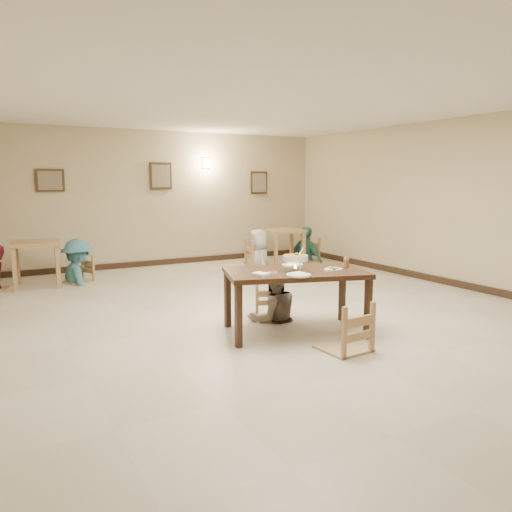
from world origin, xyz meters
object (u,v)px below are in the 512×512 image
chair_near (345,304)px  bg_diner_d (307,226)px  chair_far (271,288)px  bg_diner_b (77,239)px  curry_warmer (295,258)px  bg_table_left (36,249)px  main_diner (274,264)px  bg_chair_lr (78,257)px  drink_glass (346,263)px  bg_diner_c (259,229)px  bg_chair_rr (307,240)px  bg_chair_rl (259,242)px  bg_table_right (284,235)px  main_table (295,277)px

chair_near → bg_diner_d: size_ratio=0.65×
chair_far → bg_diner_b: 4.36m
curry_warmer → bg_table_left: 5.29m
main_diner → bg_chair_lr: 4.40m
drink_glass → bg_diner_c: bearing=73.9°
bg_diner_d → main_diner: bearing=126.2°
bg_table_left → bg_diner_d: 5.90m
bg_chair_rr → bg_diner_b: size_ratio=0.62×
curry_warmer → drink_glass: curry_warmer is taller
bg_chair_lr → bg_chair_rl: (3.90, 0.03, 0.07)m
bg_chair_lr → bg_diner_c: bearing=69.8°
main_diner → bg_diner_c: size_ratio=0.93×
chair_far → main_diner: bearing=-66.2°
bg_table_right → bg_diner_d: bearing=2.5°
chair_far → bg_chair_rr: 5.11m
main_diner → bg_diner_d: bearing=-122.1°
drink_glass → bg_table_left: size_ratio=0.15×
curry_warmer → bg_diner_d: (3.38, 4.66, -0.12)m
chair_near → drink_glass: (0.56, 0.68, 0.32)m
bg_chair_lr → bg_chair_rr: 5.19m
drink_glass → bg_table_left: (-3.23, 4.74, -0.18)m
main_diner → bg_diner_b: bg_diner_b is taller
main_diner → bg_diner_d: 5.15m
bg_chair_rr → main_diner: bearing=-50.2°
bg_table_left → curry_warmer: bearing=-61.6°
main_table → bg_chair_rr: bg_chair_rr is taller
bg_chair_rl → main_table: bearing=163.6°
main_diner → bg_diner_c: bearing=-109.0°
main_table → bg_chair_rr: 5.72m
chair_near → bg_chair_rl: size_ratio=0.98×
curry_warmer → bg_diner_c: bg_diner_c is taller
bg_chair_rr → bg_chair_rl: bearing=-101.2°
main_table → bg_chair_rl: bg_chair_rl is taller
main_diner → bg_chair_lr: main_diner is taller
bg_chair_lr → bg_chair_rr: bearing=69.5°
main_diner → bg_diner_d: size_ratio=0.92×
drink_glass → bg_chair_rl: bearing=73.9°
main_table → bg_chair_rr: bearing=71.1°
curry_warmer → bg_diner_b: 4.98m
bg_table_right → bg_diner_b: bg_diner_b is taller
chair_near → bg_table_left: (-2.66, 5.42, 0.14)m
chair_far → bg_chair_lr: bg_chair_lr is taller
bg_diner_b → bg_diner_d: bearing=-100.9°
chair_far → bg_chair_lr: (-1.91, 3.89, 0.04)m
bg_diner_d → drink_glass: bearing=136.5°
chair_far → bg_chair_rl: size_ratio=0.79×
chair_far → bg_diner_d: 5.12m
chair_near → bg_chair_rr: bearing=-124.6°
bg_table_left → bg_diner_b: bearing=-0.6°
bg_chair_rl → bg_diner_c: bearing=7.6°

